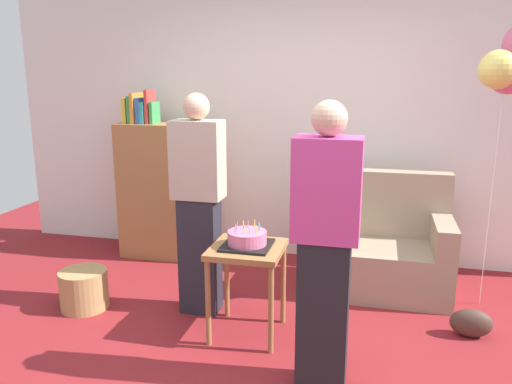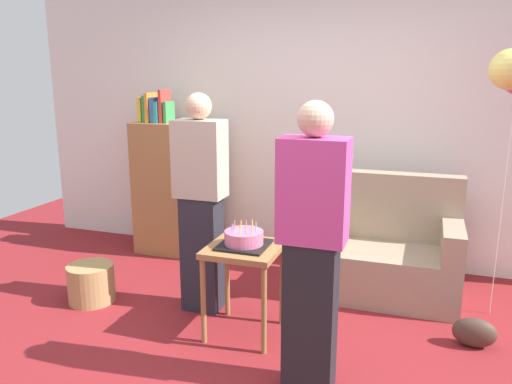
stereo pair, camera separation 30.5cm
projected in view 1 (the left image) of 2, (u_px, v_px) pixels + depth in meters
ground_plane at (258, 365)px, 3.12m from camera, size 8.00×8.00×0.00m
wall_back at (309, 118)px, 4.75m from camera, size 6.00×0.10×2.70m
couch at (380, 249)px, 4.18m from camera, size 1.10×0.70×0.96m
bookshelf at (162, 189)px, 4.86m from camera, size 0.80×0.36×1.61m
side_table at (247, 260)px, 3.39m from camera, size 0.48×0.48×0.63m
birthday_cake at (247, 239)px, 3.35m from camera, size 0.32×0.32×0.17m
person_blowing_candles at (199, 204)px, 3.66m from camera, size 0.36×0.22×1.63m
person_holding_cake at (325, 248)px, 2.75m from camera, size 0.36×0.22×1.63m
wicker_basket at (84, 289)px, 3.85m from camera, size 0.36×0.36×0.30m
handbag at (471, 323)px, 3.44m from camera, size 0.28×0.14×0.20m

